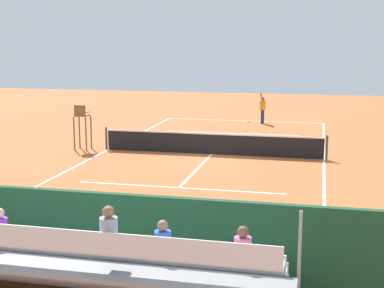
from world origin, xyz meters
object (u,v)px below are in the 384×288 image
Objects in this scene: bleacher_stand at (58,264)px; equipment_bag at (173,269)px; tennis_net at (212,143)px; courtside_bench at (251,257)px; tennis_racket at (246,122)px; tennis_ball_near at (274,132)px; tennis_ball_far at (266,132)px; umpire_chair at (82,122)px; tennis_player at (263,107)px.

equipment_bag is at bearing -131.46° from bleacher_stand.
tennis_net is 5.72× the size of courtside_bench.
courtside_bench is at bearing 97.79° from tennis_racket.
bleacher_stand reaches higher than equipment_bag.
bleacher_stand reaches higher than tennis_net.
tennis_net is 7.12m from tennis_ball_near.
tennis_ball_near is (-2.29, -6.73, -0.47)m from tennis_net.
tennis_net is 156.06× the size of tennis_ball_near.
tennis_racket is (3.22, -23.57, -0.54)m from courtside_bench.
equipment_bag reaches higher than tennis_ball_far.
courtside_bench is (-3.42, -2.10, -0.38)m from bleacher_stand.
courtside_bench is 20.04m from tennis_ball_near.
umpire_chair is at bearing 58.83° from tennis_racket.
courtside_bench is at bearing 95.28° from tennis_player.
bleacher_stand is (-0.01, 15.37, 0.44)m from tennis_net.
umpire_chair reaches higher than tennis_racket.
tennis_player is 1.48m from tennis_racket.
tennis_racket is (1.07, -0.23, -1.00)m from tennis_player.
tennis_net is 6.92m from tennis_ball_far.
tennis_racket is at bearing -91.12° from tennis_net.
tennis_racket is at bearing -66.02° from tennis_ball_far.
tennis_ball_near is (-2.28, -22.10, -0.91)m from bleacher_stand.
umpire_chair is 15.38m from equipment_bag.
umpire_chair is at bearing 2.58° from tennis_net.
tennis_net is 1.14× the size of bleacher_stand.
bleacher_stand is 10.07× the size of equipment_bag.
tennis_racket is at bearing -12.19° from tennis_player.
bleacher_stand reaches higher than tennis_racket.
tennis_ball_near reaches higher than tennis_racket.
umpire_chair is (6.20, 0.28, 0.81)m from tennis_net.
tennis_ball_far reaches higher than tennis_racket.
tennis_net is 156.06× the size of tennis_ball_far.
umpire_chair is at bearing 40.84° from tennis_ball_far.
tennis_racket is at bearing -86.27° from equipment_bag.
tennis_net reaches higher than courtside_bench.
tennis_ball_near and tennis_ball_far have the same top height.
tennis_net is at bearing 88.88° from tennis_racket.
equipment_bag is at bearing 4.37° from courtside_bench.
bleacher_stand is at bearing 112.35° from umpire_chair.
tennis_player is (0.48, -23.47, 0.84)m from equipment_bag.
tennis_net is 15.38m from bleacher_stand.
equipment_bag is at bearing 93.73° from tennis_racket.
umpire_chair is 16.19m from courtside_bench.
umpire_chair is 32.42× the size of tennis_ball_near.
bleacher_stand reaches higher than courtside_bench.
courtside_bench is 3.30× the size of tennis_racket.
tennis_net is 18.86× the size of tennis_racket.
equipment_bag is (-1.75, 13.40, -0.32)m from tennis_net.
tennis_net is 13.52m from equipment_bag.
bleacher_stand is 4.03m from courtside_bench.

